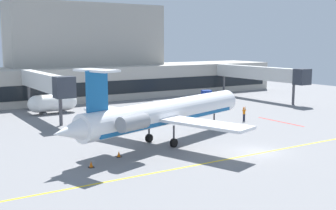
{
  "coord_description": "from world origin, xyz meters",
  "views": [
    {
      "loc": [
        -29.05,
        -29.78,
        10.59
      ],
      "look_at": [
        -1.61,
        13.76,
        3.0
      ],
      "focal_mm": 45.87,
      "sensor_mm": 36.0,
      "label": 1
    }
  ],
  "objects_px": {
    "regional_jet": "(165,113)",
    "marshaller": "(244,114)",
    "baggage_tug": "(198,108)",
    "fuel_tank": "(53,103)",
    "pushback_tractor": "(203,97)",
    "belt_loader": "(93,114)"
  },
  "relations": [
    {
      "from": "baggage_tug",
      "to": "marshaller",
      "type": "xyz_separation_m",
      "value": [
        1.97,
        -7.86,
        0.12
      ]
    },
    {
      "from": "fuel_tank",
      "to": "marshaller",
      "type": "relative_size",
      "value": 3.78
    },
    {
      "from": "regional_jet",
      "to": "belt_loader",
      "type": "xyz_separation_m",
      "value": [
        -1.21,
        16.63,
        -2.37
      ]
    },
    {
      "from": "regional_jet",
      "to": "fuel_tank",
      "type": "xyz_separation_m",
      "value": [
        -4.05,
        25.21,
        -1.69
      ]
    },
    {
      "from": "fuel_tank",
      "to": "baggage_tug",
      "type": "bearing_deg",
      "value": -33.73
    },
    {
      "from": "regional_jet",
      "to": "baggage_tug",
      "type": "relative_size",
      "value": 7.43
    },
    {
      "from": "regional_jet",
      "to": "baggage_tug",
      "type": "xyz_separation_m",
      "value": [
        13.9,
        13.22,
        -2.39
      ]
    },
    {
      "from": "regional_jet",
      "to": "baggage_tug",
      "type": "bearing_deg",
      "value": 43.57
    },
    {
      "from": "pushback_tractor",
      "to": "belt_loader",
      "type": "xyz_separation_m",
      "value": [
        -22.63,
        -5.43,
        -0.11
      ]
    },
    {
      "from": "baggage_tug",
      "to": "marshaller",
      "type": "relative_size",
      "value": 1.89
    },
    {
      "from": "pushback_tractor",
      "to": "belt_loader",
      "type": "height_order",
      "value": "pushback_tractor"
    },
    {
      "from": "belt_loader",
      "to": "fuel_tank",
      "type": "distance_m",
      "value": 9.07
    },
    {
      "from": "baggage_tug",
      "to": "fuel_tank",
      "type": "xyz_separation_m",
      "value": [
        -17.96,
        11.99,
        0.71
      ]
    },
    {
      "from": "belt_loader",
      "to": "fuel_tank",
      "type": "bearing_deg",
      "value": 108.35
    },
    {
      "from": "baggage_tug",
      "to": "belt_loader",
      "type": "height_order",
      "value": "belt_loader"
    },
    {
      "from": "fuel_tank",
      "to": "belt_loader",
      "type": "bearing_deg",
      "value": -71.65
    },
    {
      "from": "regional_jet",
      "to": "marshaller",
      "type": "xyz_separation_m",
      "value": [
        15.87,
        5.36,
        -2.27
      ]
    },
    {
      "from": "baggage_tug",
      "to": "pushback_tractor",
      "type": "bearing_deg",
      "value": 49.61
    },
    {
      "from": "regional_jet",
      "to": "fuel_tank",
      "type": "height_order",
      "value": "regional_jet"
    },
    {
      "from": "baggage_tug",
      "to": "belt_loader",
      "type": "relative_size",
      "value": 1.1
    },
    {
      "from": "baggage_tug",
      "to": "regional_jet",
      "type": "bearing_deg",
      "value": -136.43
    },
    {
      "from": "belt_loader",
      "to": "marshaller",
      "type": "height_order",
      "value": "belt_loader"
    }
  ]
}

